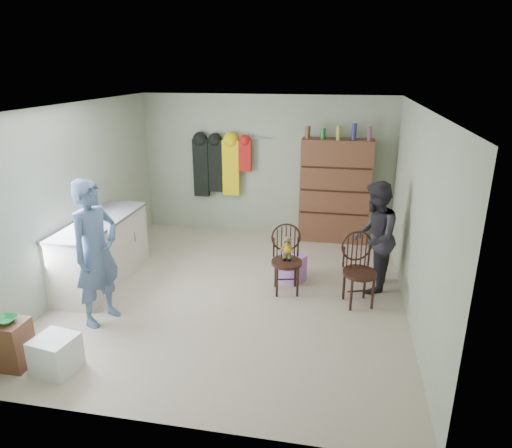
% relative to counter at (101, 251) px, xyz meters
% --- Properties ---
extents(ground_plane, '(5.00, 5.00, 0.00)m').
position_rel_counter_xyz_m(ground_plane, '(1.95, 0.00, -0.47)').
color(ground_plane, beige).
rests_on(ground_plane, ground).
extents(room_walls, '(5.00, 5.00, 5.00)m').
position_rel_counter_xyz_m(room_walls, '(1.95, 0.53, 1.11)').
color(room_walls, '#A5AF93').
rests_on(room_walls, ground).
extents(counter, '(0.64, 1.86, 0.94)m').
position_rel_counter_xyz_m(counter, '(0.00, 0.00, 0.00)').
color(counter, silver).
rests_on(counter, ground).
extents(stool, '(0.36, 0.31, 0.51)m').
position_rel_counter_xyz_m(stool, '(0.05, -2.00, -0.21)').
color(stool, brown).
rests_on(stool, ground).
extents(bowl, '(0.21, 0.21, 0.05)m').
position_rel_counter_xyz_m(bowl, '(0.05, -2.00, 0.07)').
color(bowl, green).
rests_on(bowl, stool).
extents(plastic_tub, '(0.45, 0.43, 0.38)m').
position_rel_counter_xyz_m(plastic_tub, '(0.54, -1.98, -0.28)').
color(plastic_tub, white).
rests_on(plastic_tub, ground).
extents(chair_front, '(0.50, 0.50, 0.94)m').
position_rel_counter_xyz_m(chair_front, '(2.62, 0.21, 0.06)').
color(chair_front, '#341B12').
rests_on(chair_front, ground).
extents(chair_far, '(0.54, 0.54, 0.96)m').
position_rel_counter_xyz_m(chair_far, '(3.58, 0.04, 0.04)').
color(chair_far, '#341B12').
rests_on(chair_far, ground).
extents(striped_bag, '(0.45, 0.41, 0.38)m').
position_rel_counter_xyz_m(striped_bag, '(2.66, 0.54, -0.28)').
color(striped_bag, '#E572CA').
rests_on(striped_bag, ground).
extents(person_left, '(0.60, 0.75, 1.77)m').
position_rel_counter_xyz_m(person_left, '(0.51, -0.98, 0.41)').
color(person_left, slate).
rests_on(person_left, ground).
extents(person_right, '(0.68, 0.82, 1.53)m').
position_rel_counter_xyz_m(person_right, '(3.78, 0.48, 0.30)').
color(person_right, '#2D2B33').
rests_on(person_right, ground).
extents(dresser, '(1.20, 0.39, 2.07)m').
position_rel_counter_xyz_m(dresser, '(3.20, 2.30, 0.44)').
color(dresser, brown).
rests_on(dresser, ground).
extents(coat_rack, '(1.42, 0.12, 1.09)m').
position_rel_counter_xyz_m(coat_rack, '(1.12, 2.38, 0.78)').
color(coat_rack, '#99999E').
rests_on(coat_rack, ground).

